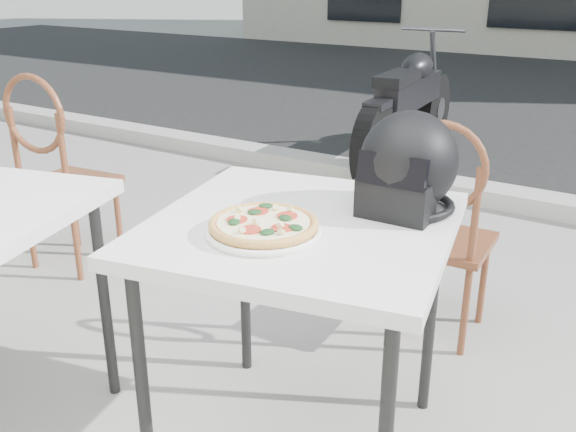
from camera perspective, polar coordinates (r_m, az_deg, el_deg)
The scene contains 8 objects.
curb at distance 4.61m, azimuth 19.92°, elevation 1.35°, with size 30.00×0.25×0.12m, color #A9A69E.
cafe_table_main at distance 1.93m, azimuth 1.15°, elevation -2.50°, with size 1.02×1.02×0.83m.
plate at distance 1.81m, azimuth -2.19°, elevation -1.37°, with size 0.44×0.44×0.02m.
pizza at distance 1.80m, azimuth -2.19°, elevation -0.68°, with size 0.41×0.41×0.04m.
helmet at distance 1.98m, azimuth 10.55°, elevation 4.26°, with size 0.31×0.32×0.31m.
cafe_chair_main at distance 2.73m, azimuth 13.54°, elevation -0.38°, with size 0.39×0.39×0.99m.
cafe_chair_side at distance 3.52m, azimuth -19.95°, elevation 4.44°, with size 0.44×0.44×1.06m.
motorcycle at distance 5.40m, azimuth 10.68°, elevation 9.49°, with size 0.55×2.12×1.05m.
Camera 1 is at (0.81, -1.30, 1.53)m, focal length 40.00 mm.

